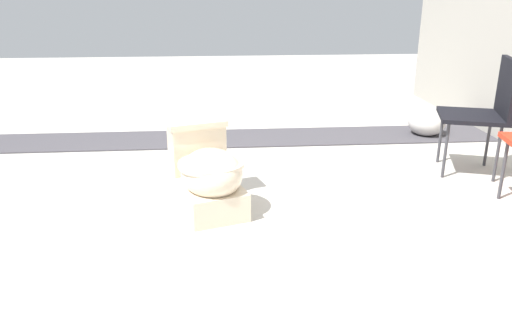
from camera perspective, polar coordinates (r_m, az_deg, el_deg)
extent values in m
plane|color=#B7B2A8|center=(3.34, -3.66, -3.67)|extent=(14.00, 14.00, 0.00)
cube|color=#423F44|center=(4.53, 2.36, 2.62)|extent=(0.56, 8.00, 0.01)
cube|color=beige|center=(3.10, -5.55, -3.90)|extent=(0.67, 0.50, 0.17)
ellipsoid|color=beige|center=(2.94, -5.10, -1.46)|extent=(0.53, 0.48, 0.28)
cylinder|color=beige|center=(2.93, -5.13, -0.43)|extent=(0.49, 0.49, 0.03)
cube|color=beige|center=(3.21, -6.76, 1.34)|extent=(0.27, 0.38, 0.30)
cube|color=beige|center=(3.16, -6.88, 4.24)|extent=(0.30, 0.41, 0.04)
cylinder|color=silver|center=(3.18, -5.50, 4.81)|extent=(0.02, 0.02, 0.01)
cube|color=black|center=(3.90, 23.42, 4.61)|extent=(0.55, 0.55, 0.03)
cube|color=black|center=(3.90, 26.77, 7.39)|extent=(0.43, 0.17, 0.40)
cylinder|color=#38383D|center=(3.77, 20.85, 1.02)|extent=(0.02, 0.02, 0.40)
cylinder|color=#38383D|center=(4.09, 20.33, 2.46)|extent=(0.02, 0.02, 0.40)
cylinder|color=#38383D|center=(3.83, 25.87, 0.62)|extent=(0.02, 0.02, 0.40)
cylinder|color=#38383D|center=(4.15, 24.98, 2.07)|extent=(0.02, 0.02, 0.40)
cylinder|color=#38383D|center=(3.53, 26.43, -0.94)|extent=(0.02, 0.02, 0.40)
ellipsoid|color=#B7B2AD|center=(4.84, 18.93, 4.09)|extent=(0.45, 0.45, 0.25)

